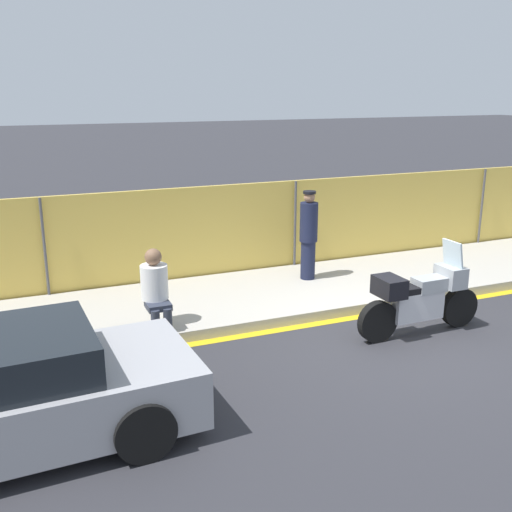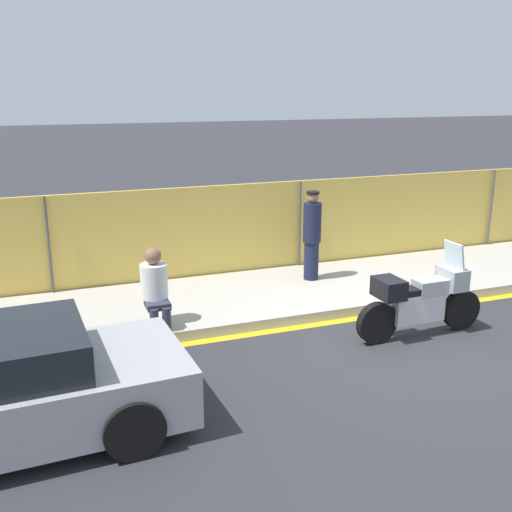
{
  "view_description": "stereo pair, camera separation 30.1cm",
  "coord_description": "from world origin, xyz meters",
  "px_view_note": "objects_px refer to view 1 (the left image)",
  "views": [
    {
      "loc": [
        -5.41,
        -7.12,
        3.82
      ],
      "look_at": [
        -1.86,
        1.46,
        1.19
      ],
      "focal_mm": 42.0,
      "sensor_mm": 36.0,
      "label": 1
    },
    {
      "loc": [
        -5.13,
        -7.24,
        3.82
      ],
      "look_at": [
        -1.86,
        1.46,
        1.19
      ],
      "focal_mm": 42.0,
      "sensor_mm": 36.0,
      "label": 2
    }
  ],
  "objects_px": {
    "motorcycle": "(420,298)",
    "parked_car_left_down_street": "(4,395)",
    "person_seated_on_curb": "(155,285)",
    "officer_standing": "(309,234)"
  },
  "relations": [
    {
      "from": "motorcycle",
      "to": "parked_car_left_down_street",
      "type": "distance_m",
      "value": 6.16
    },
    {
      "from": "person_seated_on_curb",
      "to": "parked_car_left_down_street",
      "type": "xyz_separation_m",
      "value": [
        -2.22,
        -2.39,
        -0.22
      ]
    },
    {
      "from": "motorcycle",
      "to": "officer_standing",
      "type": "height_order",
      "value": "officer_standing"
    },
    {
      "from": "motorcycle",
      "to": "officer_standing",
      "type": "xyz_separation_m",
      "value": [
        -0.56,
        2.76,
        0.48
      ]
    },
    {
      "from": "motorcycle",
      "to": "person_seated_on_curb",
      "type": "height_order",
      "value": "motorcycle"
    },
    {
      "from": "motorcycle",
      "to": "parked_car_left_down_street",
      "type": "height_order",
      "value": "motorcycle"
    },
    {
      "from": "officer_standing",
      "to": "motorcycle",
      "type": "bearing_deg",
      "value": -78.43
    },
    {
      "from": "person_seated_on_curb",
      "to": "parked_car_left_down_street",
      "type": "height_order",
      "value": "person_seated_on_curb"
    },
    {
      "from": "parked_car_left_down_street",
      "to": "motorcycle",
      "type": "bearing_deg",
      "value": 5.71
    },
    {
      "from": "officer_standing",
      "to": "person_seated_on_curb",
      "type": "height_order",
      "value": "officer_standing"
    }
  ]
}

